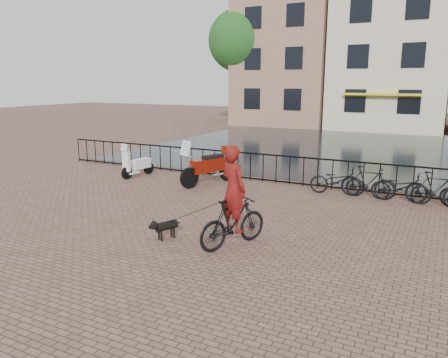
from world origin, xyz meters
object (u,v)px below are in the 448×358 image
at_px(cyclist, 233,203).
at_px(motorcycle, 209,161).
at_px(scooter, 138,159).
at_px(dog, 166,228).

xyz_separation_m(cyclist, motorcycle, (-3.36, 4.93, -0.16)).
bearing_deg(scooter, cyclist, -29.75).
height_order(dog, motorcycle, motorcycle).
distance_m(cyclist, motorcycle, 5.97).
distance_m(cyclist, dog, 1.76).
distance_m(cyclist, scooter, 8.01).
bearing_deg(dog, cyclist, 34.38).
relative_size(dog, scooter, 0.52).
bearing_deg(motorcycle, dog, -50.88).
height_order(dog, scooter, scooter).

